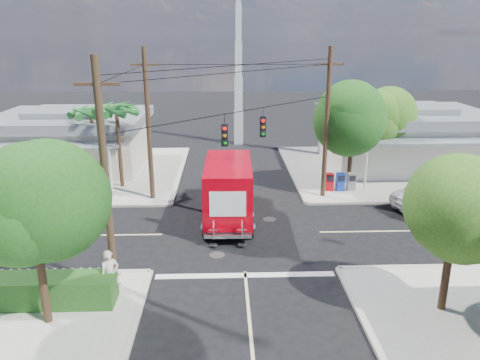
{
  "coord_description": "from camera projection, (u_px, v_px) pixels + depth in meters",
  "views": [
    {
      "loc": [
        -0.83,
        -21.73,
        9.7
      ],
      "look_at": [
        0.0,
        2.0,
        2.2
      ],
      "focal_mm": 35.0,
      "sensor_mm": 36.0,
      "label": 1
    }
  ],
  "objects": [
    {
      "name": "tree_ne_back",
      "position": [
        383.0,
        119.0,
        31.26
      ],
      "size": [
        3.77,
        3.66,
        5.82
      ],
      "color": "#422D1C",
      "rests_on": "sidewalk_ne"
    },
    {
      "name": "radio_tower",
      "position": [
        239.0,
        81.0,
        41.04
      ],
      "size": [
        0.8,
        0.8,
        17.0
      ],
      "color": "silver",
      "rests_on": "ground"
    },
    {
      "name": "building_nw",
      "position": [
        73.0,
        139.0,
        34.47
      ],
      "size": [
        10.8,
        10.2,
        4.3
      ],
      "color": "beige",
      "rests_on": "sidewalk_nw"
    },
    {
      "name": "vending_boxes",
      "position": [
        340.0,
        182.0,
        29.58
      ],
      "size": [
        1.9,
        0.5,
        1.1
      ],
      "color": "#A60910",
      "rests_on": "sidewalk_ne"
    },
    {
      "name": "road_markings",
      "position": [
        243.0,
        246.0,
        22.25
      ],
      "size": [
        32.0,
        32.0,
        0.01
      ],
      "color": "beige",
      "rests_on": "ground"
    },
    {
      "name": "utility_poles",
      "position": [
        209.0,
        136.0,
        23.73
      ],
      "size": [
        12.0,
        10.68,
        9.0
      ],
      "color": "#473321",
      "rests_on": "ground"
    },
    {
      "name": "tree_ne_front",
      "position": [
        354.0,
        116.0,
        28.9
      ],
      "size": [
        4.21,
        4.14,
        6.66
      ],
      "color": "#422D1C",
      "rests_on": "sidewalk_ne"
    },
    {
      "name": "ground",
      "position": [
        241.0,
        233.0,
        23.66
      ],
      "size": [
        120.0,
        120.0,
        0.0
      ],
      "primitive_type": "plane",
      "color": "black",
      "rests_on": "ground"
    },
    {
      "name": "tree_sw_front",
      "position": [
        32.0,
        209.0,
        14.93
      ],
      "size": [
        3.88,
        3.78,
        6.03
      ],
      "color": "#422D1C",
      "rests_on": "sidewalk_sw"
    },
    {
      "name": "sidewalk_ne",
      "position": [
        383.0,
        170.0,
        34.37
      ],
      "size": [
        14.12,
        14.12,
        0.14
      ],
      "color": "#A7A297",
      "rests_on": "ground"
    },
    {
      "name": "palm_nw_back",
      "position": [
        91.0,
        113.0,
        30.51
      ],
      "size": [
        3.01,
        3.08,
        5.19
      ],
      "color": "#422D1C",
      "rests_on": "sidewalk_nw"
    },
    {
      "name": "tree_se",
      "position": [
        457.0,
        208.0,
        15.77
      ],
      "size": [
        3.67,
        3.54,
        5.62
      ],
      "color": "#422D1C",
      "rests_on": "sidewalk_se"
    },
    {
      "name": "pedestrian",
      "position": [
        110.0,
        275.0,
        17.37
      ],
      "size": [
        0.84,
        0.78,
        1.93
      ],
      "primitive_type": "imported",
      "rotation": [
        0.0,
        0.0,
        0.59
      ],
      "color": "beige",
      "rests_on": "sidewalk_sw"
    },
    {
      "name": "sidewalk_nw",
      "position": [
        85.0,
        173.0,
        33.64
      ],
      "size": [
        14.12,
        14.12,
        0.14
      ],
      "color": "#A7A297",
      "rests_on": "ground"
    },
    {
      "name": "building_ne",
      "position": [
        403.0,
        136.0,
        34.78
      ],
      "size": [
        11.8,
        10.2,
        4.5
      ],
      "color": "silver",
      "rests_on": "sidewalk_ne"
    },
    {
      "name": "hedge_sw",
      "position": [
        30.0,
        291.0,
        17.08
      ],
      "size": [
        6.2,
        1.2,
        1.1
      ],
      "primitive_type": "cube",
      "color": "#1D4218",
      "rests_on": "sidewalk_sw"
    },
    {
      "name": "parked_car",
      "position": [
        442.0,
        197.0,
        26.47
      ],
      "size": [
        6.35,
        4.58,
        1.61
      ],
      "primitive_type": "imported",
      "rotation": [
        0.0,
        0.0,
        1.94
      ],
      "color": "silver",
      "rests_on": "ground"
    },
    {
      "name": "palm_nw_front",
      "position": [
        116.0,
        111.0,
        29.04
      ],
      "size": [
        3.01,
        3.08,
        5.59
      ],
      "color": "#422D1C",
      "rests_on": "sidewalk_nw"
    },
    {
      "name": "delivery_truck",
      "position": [
        228.0,
        189.0,
        25.15
      ],
      "size": [
        2.62,
        7.74,
        3.32
      ],
      "color": "black",
      "rests_on": "ground"
    },
    {
      "name": "picket_fence",
      "position": [
        43.0,
        280.0,
        17.85
      ],
      "size": [
        5.94,
        0.06,
        1.0
      ],
      "color": "silver",
      "rests_on": "sidewalk_sw"
    }
  ]
}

